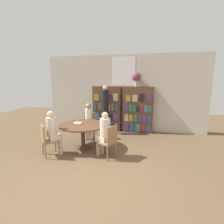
{
  "coord_description": "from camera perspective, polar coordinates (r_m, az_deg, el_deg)",
  "views": [
    {
      "loc": [
        1.19,
        -3.15,
        2.07
      ],
      "look_at": [
        -0.06,
        2.07,
        1.05
      ],
      "focal_mm": 28.0,
      "sensor_mm": 36.0,
      "label": 1
    }
  ],
  "objects": [
    {
      "name": "wall_back",
      "position": [
        7.06,
        3.75,
        6.17
      ],
      "size": [
        6.4,
        0.07,
        3.0
      ],
      "color": "beige",
      "rests_on": "ground_plane"
    },
    {
      "name": "ground_plane",
      "position": [
        3.95,
        -6.56,
        -20.91
      ],
      "size": [
        16.0,
        16.0,
        0.0
      ],
      "primitive_type": "plane",
      "color": "brown"
    },
    {
      "name": "open_book_on_table",
      "position": [
        5.39,
        -11.08,
        -3.55
      ],
      "size": [
        0.24,
        0.18,
        0.03
      ],
      "color": "silver",
      "rests_on": "reading_table"
    },
    {
      "name": "chair_left_side",
      "position": [
        6.31,
        -7.33,
        -3.81
      ],
      "size": [
        0.46,
        0.46,
        0.88
      ],
      "rotation": [
        0.0,
        0.0,
        -2.97
      ],
      "color": "olive",
      "rests_on": "ground_plane"
    },
    {
      "name": "librarian_standing",
      "position": [
        6.55,
        -2.19,
        2.27
      ],
      "size": [
        0.26,
        0.53,
        1.83
      ],
      "color": "black",
      "rests_on": "ground_plane"
    },
    {
      "name": "chair_near_camera",
      "position": [
        5.05,
        -20.46,
        -8.16
      ],
      "size": [
        0.57,
        0.57,
        0.88
      ],
      "rotation": [
        0.0,
        0.0,
        -0.77
      ],
      "color": "olive",
      "rests_on": "ground_plane"
    },
    {
      "name": "seated_reader_right",
      "position": [
        4.68,
        -2.62,
        -6.28
      ],
      "size": [
        0.42,
        0.39,
        1.23
      ],
      "rotation": [
        0.0,
        0.0,
        1.11
      ],
      "color": "beige",
      "rests_on": "ground_plane"
    },
    {
      "name": "flower_vase",
      "position": [
        6.78,
        7.95,
        11.06
      ],
      "size": [
        0.33,
        0.33,
        0.53
      ],
      "color": "#B7AD9E",
      "rests_on": "bookshelf_right"
    },
    {
      "name": "seated_reader_left",
      "position": [
        6.09,
        -7.7,
        -2.31
      ],
      "size": [
        0.28,
        0.37,
        1.25
      ],
      "rotation": [
        0.0,
        0.0,
        -2.97
      ],
      "color": "silver",
      "rests_on": "ground_plane"
    },
    {
      "name": "bookshelf_left",
      "position": [
        7.08,
        -1.58,
        1.16
      ],
      "size": [
        1.13,
        0.34,
        1.78
      ],
      "color": "brown",
      "rests_on": "ground_plane"
    },
    {
      "name": "seated_reader_back",
      "position": [
        5.03,
        -18.61,
        -5.61
      ],
      "size": [
        0.41,
        0.41,
        1.24
      ],
      "rotation": [
        0.0,
        0.0,
        -0.77
      ],
      "color": "beige",
      "rests_on": "ground_plane"
    },
    {
      "name": "chair_far_side",
      "position": [
        4.64,
        -0.96,
        -9.16
      ],
      "size": [
        0.54,
        0.54,
        0.88
      ],
      "rotation": [
        0.0,
        0.0,
        1.11
      ],
      "color": "olive",
      "rests_on": "ground_plane"
    },
    {
      "name": "reading_table",
      "position": [
        5.3,
        -9.52,
        -5.06
      ],
      "size": [
        1.4,
        1.4,
        0.74
      ],
      "color": "brown",
      "rests_on": "ground_plane"
    },
    {
      "name": "bookshelf_right",
      "position": [
        6.87,
        8.57,
        0.73
      ],
      "size": [
        1.13,
        0.34,
        1.78
      ],
      "color": "brown",
      "rests_on": "ground_plane"
    }
  ]
}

